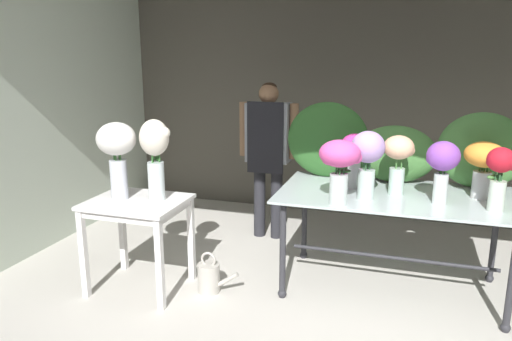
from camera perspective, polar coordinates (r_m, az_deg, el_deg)
ground_plane at (r=4.53m, az=8.71°, el=-11.33°), size 7.40×7.40×0.00m
wall_back at (r=5.81m, az=11.89°, el=7.67°), size 5.69×0.12×2.64m
wall_left at (r=5.36m, az=-22.50°, el=6.43°), size 0.12×3.48×2.64m
display_table_glass at (r=4.02m, az=15.96°, el=-4.28°), size 1.82×1.00×0.82m
side_table_white at (r=4.03m, az=-13.75°, el=-4.75°), size 0.75×0.63×0.76m
florist at (r=4.94m, az=1.44°, el=3.11°), size 0.62×0.24×1.61m
foliage_backdrop at (r=4.29m, az=16.67°, el=2.54°), size 1.95×0.29×0.67m
vase_magenta_tulips at (r=4.00m, az=11.49°, el=1.97°), size 0.25×0.23×0.45m
vase_peach_dahlias at (r=3.91m, az=16.37°, el=1.51°), size 0.24×0.23×0.47m
vase_fuchsia_peonies at (r=3.54m, az=9.77°, el=0.96°), size 0.31×0.30×0.48m
vase_violet_roses at (r=3.77m, az=21.04°, el=0.77°), size 0.24×0.23×0.47m
vase_lilac_ranunculus at (r=3.72m, az=12.96°, el=1.58°), size 0.25×0.25×0.52m
vase_crimson_anemones at (r=3.75m, az=26.64°, el=-0.34°), size 0.20×0.19×0.46m
vase_sunset_hydrangea at (r=4.04m, az=25.15°, el=0.88°), size 0.29×0.29×0.44m
vase_white_roses_tall at (r=3.98m, az=-15.97°, el=2.39°), size 0.31×0.31×0.62m
vase_cream_lisianthus_tall at (r=3.88m, az=-11.74°, el=2.12°), size 0.25×0.23×0.65m
watering_can at (r=4.06m, az=-5.50°, el=-12.34°), size 0.35×0.18×0.34m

